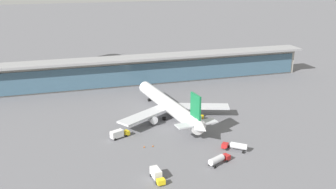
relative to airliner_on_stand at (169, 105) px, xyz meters
name	(u,v)px	position (x,y,z in m)	size (l,w,h in m)	color
ground_plane	(178,124)	(1.49, -7.46, -5.32)	(1200.00, 1200.00, 0.00)	slate
airliner_on_stand	(169,105)	(0.00, 0.00, 0.00)	(48.42, 63.43, 16.90)	white
service_truck_near_nose_red	(236,146)	(12.65, -35.56, -3.61)	(8.03, 7.25, 2.95)	#B21E1E
service_truck_under_wing_yellow	(119,134)	(-23.54, -14.04, -3.63)	(7.62, 4.99, 3.10)	yellow
service_truck_mid_apron_yellow	(198,119)	(9.26, -9.15, -3.61)	(6.85, 8.29, 2.95)	yellow
service_truck_by_tail_yellow	(157,175)	(-17.90, -46.10, -3.63)	(2.95, 7.47, 3.10)	yellow
service_truck_on_taxiway_red	(219,159)	(3.19, -42.63, -3.61)	(8.72, 5.79, 2.95)	#B21E1E
terminal_building	(144,69)	(1.49, 51.77, 2.54)	(183.60, 12.80, 15.20)	#9E998E
safety_cone_alpha	(144,147)	(-16.50, -24.30, -5.00)	(0.62, 0.62, 0.70)	orange
safety_cone_bravo	(153,146)	(-13.44, -24.51, -5.00)	(0.62, 0.62, 0.70)	orange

